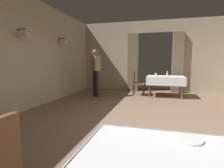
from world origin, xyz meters
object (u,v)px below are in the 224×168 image
(chair_mid_left, at_px, (137,82))
(flower_vase_mid, at_px, (167,73))
(plate_mid_b, at_px, (166,76))
(plate_near_a, at_px, (188,139))
(glass_mid_c, at_px, (156,75))
(dining_table_mid, at_px, (165,79))
(person_waiter_by_doorway, at_px, (95,69))

(chair_mid_left, relative_size, flower_vase_mid, 5.30)
(plate_mid_b, bearing_deg, plate_near_a, -90.26)
(chair_mid_left, bearing_deg, plate_mid_b, -8.73)
(flower_vase_mid, bearing_deg, plate_near_a, -90.78)
(flower_vase_mid, height_order, plate_mid_b, flower_vase_mid)
(glass_mid_c, bearing_deg, chair_mid_left, 177.92)
(plate_mid_b, bearing_deg, flower_vase_mid, 82.91)
(dining_table_mid, bearing_deg, flower_vase_mid, 75.20)
(chair_mid_left, height_order, flower_vase_mid, chair_mid_left)
(plate_near_a, height_order, plate_mid_b, same)
(flower_vase_mid, bearing_deg, chair_mid_left, -166.42)
(flower_vase_mid, xyz_separation_m, plate_mid_b, (-0.05, -0.44, -0.09))
(plate_near_a, height_order, glass_mid_c, glass_mid_c)
(plate_mid_b, bearing_deg, dining_table_mid, 93.83)
(person_waiter_by_doorway, bearing_deg, glass_mid_c, 18.31)
(chair_mid_left, xyz_separation_m, person_waiter_by_doorway, (-1.41, -0.73, 0.51))
(chair_mid_left, bearing_deg, dining_table_mid, 1.07)
(plate_near_a, distance_m, plate_mid_b, 5.37)
(chair_mid_left, bearing_deg, glass_mid_c, -2.08)
(plate_mid_b, relative_size, person_waiter_by_doorway, 0.11)
(plate_near_a, relative_size, glass_mid_c, 1.68)
(chair_mid_left, xyz_separation_m, plate_near_a, (1.05, -5.53, 0.24))
(plate_near_a, bearing_deg, chair_mid_left, 100.70)
(plate_mid_b, bearing_deg, person_waiter_by_doorway, -167.23)
(chair_mid_left, distance_m, glass_mid_c, 0.77)
(plate_mid_b, bearing_deg, chair_mid_left, 171.27)
(person_waiter_by_doorway, bearing_deg, dining_table_mid, 16.83)
(dining_table_mid, relative_size, chair_mid_left, 1.45)
(person_waiter_by_doorway, bearing_deg, flower_vase_mid, 21.50)
(flower_vase_mid, distance_m, person_waiter_by_doorway, 2.73)
(plate_near_a, bearing_deg, flower_vase_mid, 89.22)
(dining_table_mid, height_order, plate_near_a, plate_near_a)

